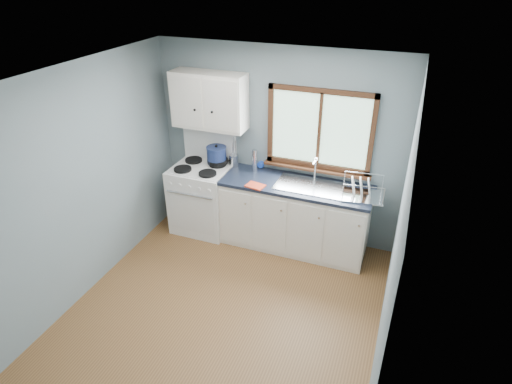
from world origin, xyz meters
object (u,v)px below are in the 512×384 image
(sink, at_px, (310,191))
(skillet, at_px, (218,161))
(utensil_crock, at_px, (234,160))
(gas_range, at_px, (203,196))
(stockpot, at_px, (217,155))
(base_cabinets, at_px, (294,219))
(thermos, at_px, (255,160))
(dish_rack, at_px, (362,192))

(sink, distance_m, skillet, 1.32)
(utensil_crock, bearing_deg, sink, -10.56)
(gas_range, xyz_separation_m, sink, (1.49, 0.02, 0.37))
(gas_range, xyz_separation_m, stockpot, (0.17, 0.15, 0.58))
(base_cabinets, distance_m, stockpot, 1.32)
(gas_range, height_order, thermos, gas_range)
(skillet, bearing_deg, thermos, -20.14)
(skillet, bearing_deg, base_cabinets, -29.43)
(base_cabinets, xyz_separation_m, thermos, (-0.61, 0.16, 0.66))
(utensil_crock, bearing_deg, skillet, -161.81)
(gas_range, height_order, dish_rack, gas_range)
(skillet, relative_size, thermos, 1.47)
(base_cabinets, xyz_separation_m, dish_rack, (0.80, -0.04, 0.57))
(skillet, xyz_separation_m, dish_rack, (1.92, -0.18, -0.00))
(sink, relative_size, dish_rack, 1.64)
(sink, height_order, thermos, same)
(sink, xyz_separation_m, stockpot, (-1.32, 0.13, 0.22))
(base_cabinets, height_order, dish_rack, dish_rack)
(gas_range, bearing_deg, sink, 0.71)
(skillet, bearing_deg, dish_rack, -27.79)
(gas_range, distance_m, skillet, 0.55)
(stockpot, height_order, dish_rack, stockpot)
(sink, distance_m, stockpot, 1.34)
(utensil_crock, distance_m, dish_rack, 1.73)
(gas_range, distance_m, utensil_crock, 0.68)
(gas_range, height_order, utensil_crock, gas_range)
(gas_range, distance_m, dish_rack, 2.16)
(sink, bearing_deg, base_cabinets, 179.87)
(skillet, bearing_deg, stockpot, -162.52)
(sink, xyz_separation_m, thermos, (-0.79, 0.16, 0.21))
(skillet, height_order, thermos, thermos)
(stockpot, relative_size, dish_rack, 0.56)
(gas_range, relative_size, dish_rack, 2.65)
(thermos, bearing_deg, utensil_crock, 171.40)
(stockpot, distance_m, utensil_crock, 0.24)
(base_cabinets, relative_size, skillet, 4.24)
(skillet, bearing_deg, utensil_crock, -4.38)
(stockpot, xyz_separation_m, thermos, (0.53, 0.03, -0.01))
(skillet, relative_size, stockpot, 1.53)
(gas_range, height_order, skillet, gas_range)
(base_cabinets, relative_size, sink, 2.20)
(gas_range, bearing_deg, utensil_crock, 30.01)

